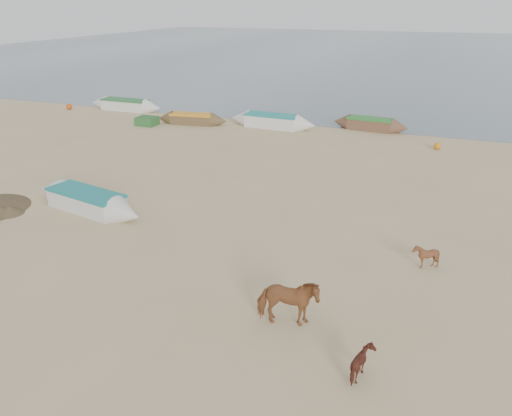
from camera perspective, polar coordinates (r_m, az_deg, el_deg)
The scene contains 8 objects.
ground at distance 16.47m, azimuth -5.10°, elevation -8.25°, with size 140.00×140.00×0.00m, color tan.
sea at distance 95.17m, azimuth 18.06°, elevation 16.62°, with size 160.00×160.00×0.00m, color slate.
cow_adult at distance 14.03m, azimuth 3.64°, elevation -10.68°, with size 0.80×1.76×1.49m, color brown.
calf_front at distance 17.90m, azimuth 18.81°, elevation -5.21°, with size 0.71×0.79×0.87m, color brown.
calf_right at distance 12.75m, azimuth 12.16°, elevation -17.09°, with size 0.80×0.68×0.80m, color #5E2A1E.
near_canoe at distance 22.76m, azimuth -18.81°, elevation 0.81°, with size 6.25×1.30×0.85m, color silver, non-canonical shape.
waterline_canoes at distance 35.05m, azimuth 9.74°, elevation 9.18°, with size 50.82×4.68×0.95m.
beach_clutter at distance 33.48m, azimuth 16.34°, elevation 7.73°, with size 46.29×5.38×0.64m.
Camera 1 is at (6.45, -12.58, 8.47)m, focal length 35.00 mm.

